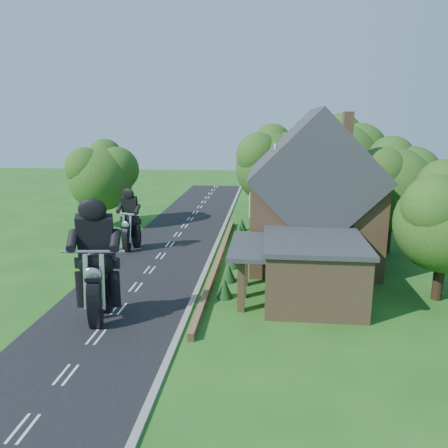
# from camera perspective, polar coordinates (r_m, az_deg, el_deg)

# --- Properties ---
(ground) EXTENTS (120.00, 120.00, 0.00)m
(ground) POSITION_cam_1_polar(r_m,az_deg,el_deg) (26.17, -11.44, -8.11)
(ground) COLOR #215A19
(ground) RESTS_ON ground
(road) EXTENTS (7.00, 80.00, 0.02)m
(road) POSITION_cam_1_polar(r_m,az_deg,el_deg) (26.17, -11.44, -8.09)
(road) COLOR black
(road) RESTS_ON ground
(kerb) EXTENTS (0.30, 80.00, 0.12)m
(kerb) POSITION_cam_1_polar(r_m,az_deg,el_deg) (25.34, -3.45, -8.44)
(kerb) COLOR gray
(kerb) RESTS_ON ground
(garden_wall) EXTENTS (0.30, 22.00, 0.40)m
(garden_wall) POSITION_cam_1_polar(r_m,az_deg,el_deg) (29.86, -0.69, -4.68)
(garden_wall) COLOR #8F6B49
(garden_wall) RESTS_ON ground
(house) EXTENTS (9.54, 8.64, 10.24)m
(house) POSITION_cam_1_polar(r_m,az_deg,el_deg) (29.79, 11.45, 3.23)
(house) COLOR #8F6B49
(house) RESTS_ON ground
(annex) EXTENTS (7.05, 5.94, 3.44)m
(annex) POSITION_cam_1_polar(r_m,az_deg,el_deg) (23.81, 11.19, -5.77)
(annex) COLOR #8F6B49
(annex) RESTS_ON ground
(tree_house_right) EXTENTS (6.51, 6.00, 8.40)m
(tree_house_right) POSITION_cam_1_polar(r_m,az_deg,el_deg) (33.37, 21.72, 5.09)
(tree_house_right) COLOR black
(tree_house_right) RESTS_ON ground
(tree_behind_house) EXTENTS (7.81, 7.20, 10.08)m
(tree_behind_house) POSITION_cam_1_polar(r_m,az_deg,el_deg) (40.02, 15.53, 8.31)
(tree_behind_house) COLOR black
(tree_behind_house) RESTS_ON ground
(tree_behind_left) EXTENTS (6.94, 6.40, 9.16)m
(tree_behind_left) POSITION_cam_1_polar(r_m,az_deg,el_deg) (40.49, 6.75, 8.06)
(tree_behind_left) COLOR black
(tree_behind_left) RESTS_ON ground
(tree_far_road) EXTENTS (6.08, 5.60, 7.84)m
(tree_far_road) POSITION_cam_1_polar(r_m,az_deg,el_deg) (40.24, -15.27, 6.36)
(tree_far_road) COLOR black
(tree_far_road) RESTS_ON ground
(shrub_a) EXTENTS (0.90, 0.90, 1.10)m
(shrub_a) POSITION_cam_1_polar(r_m,az_deg,el_deg) (24.03, 0.08, -8.41)
(shrub_a) COLOR #113716
(shrub_a) RESTS_ON ground
(shrub_b) EXTENTS (0.90, 0.90, 1.10)m
(shrub_b) POSITION_cam_1_polar(r_m,az_deg,el_deg) (26.36, 0.62, -6.39)
(shrub_b) COLOR #113716
(shrub_b) RESTS_ON ground
(shrub_c) EXTENTS (0.90, 0.90, 1.10)m
(shrub_c) POSITION_cam_1_polar(r_m,az_deg,el_deg) (28.71, 1.08, -4.70)
(shrub_c) COLOR #113716
(shrub_c) RESTS_ON ground
(shrub_d) EXTENTS (0.90, 0.90, 1.10)m
(shrub_d) POSITION_cam_1_polar(r_m,az_deg,el_deg) (33.48, 1.79, -2.03)
(shrub_d) COLOR #113716
(shrub_d) RESTS_ON ground
(shrub_e) EXTENTS (0.90, 0.90, 1.10)m
(shrub_e) POSITION_cam_1_polar(r_m,az_deg,el_deg) (35.89, 2.07, -0.97)
(shrub_e) COLOR #113716
(shrub_e) RESTS_ON ground
(shrub_f) EXTENTS (0.90, 0.90, 1.10)m
(shrub_f) POSITION_cam_1_polar(r_m,az_deg,el_deg) (38.32, 2.32, -0.04)
(shrub_f) COLOR #113716
(shrub_f) RESTS_ON ground
(motorcycle_lead) EXTENTS (0.71, 1.99, 1.82)m
(motorcycle_lead) POSITION_cam_1_polar(r_m,az_deg,el_deg) (22.14, -15.86, -9.94)
(motorcycle_lead) COLOR black
(motorcycle_lead) RESTS_ON ground
(motorcycle_follow) EXTENTS (0.78, 1.55, 1.40)m
(motorcycle_follow) POSITION_cam_1_polar(r_m,az_deg,el_deg) (33.22, -11.97, -2.19)
(motorcycle_follow) COLOR black
(motorcycle_follow) RESTS_ON ground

